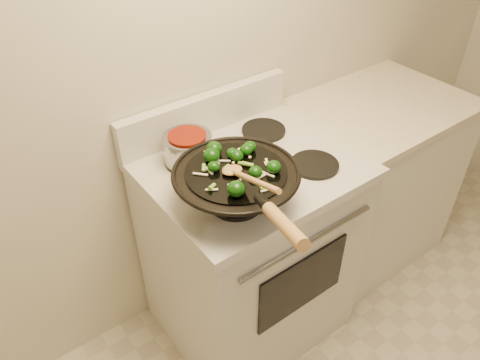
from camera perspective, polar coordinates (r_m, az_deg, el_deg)
stove at (r=2.04m, az=1.15°, el=-8.27°), size 0.78×0.67×1.08m
counter_unit at (r=2.51m, az=15.30°, el=-0.01°), size 0.79×0.62×0.91m
wok at (r=1.51m, az=-0.41°, el=-0.66°), size 0.41×0.67×0.27m
stirfry at (r=1.49m, az=-0.67°, el=2.26°), size 0.27×0.29×0.05m
wooden_spoon at (r=1.39m, az=0.53°, el=0.50°), size 0.09×0.30×0.13m
saucepan at (r=1.73m, az=-6.34°, el=3.95°), size 0.18×0.29×0.11m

